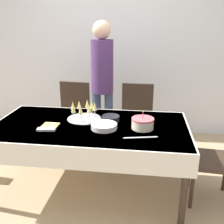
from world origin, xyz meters
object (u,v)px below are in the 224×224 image
at_px(birthday_cake, 143,123).
at_px(plate_stack_dessert, 111,118).
at_px(dining_chair_far_right, 136,119).
at_px(plate_stack_main, 104,126).
at_px(dining_chair_far_left, 73,116).
at_px(champagne_tray, 84,111).
at_px(person_standing, 102,76).
at_px(dining_chair_right_end, 223,153).

bearing_deg(birthday_cake, plate_stack_dessert, 152.27).
xyz_separation_m(dining_chair_far_right, plate_stack_main, (-0.27, -0.90, 0.24)).
height_order(dining_chair_far_left, plate_stack_dessert, dining_chair_far_left).
bearing_deg(plate_stack_dessert, birthday_cake, -27.73).
xyz_separation_m(birthday_cake, champagne_tray, (-0.61, 0.18, 0.03)).
distance_m(dining_chair_far_left, birthday_cake, 1.28).
bearing_deg(person_standing, dining_chair_right_end, -35.28).
height_order(plate_stack_main, plate_stack_dessert, same).
xyz_separation_m(dining_chair_far_left, dining_chair_far_right, (0.84, 0.00, 0.00)).
bearing_deg(birthday_cake, champagne_tray, 163.41).
distance_m(dining_chair_right_end, plate_stack_dessert, 1.13).
height_order(champagne_tray, plate_stack_dessert, champagne_tray).
xyz_separation_m(champagne_tray, person_standing, (0.07, 0.76, 0.22)).
bearing_deg(dining_chair_right_end, plate_stack_main, -176.26).
distance_m(champagne_tray, plate_stack_main, 0.34).
bearing_deg(dining_chair_far_right, plate_stack_main, -106.86).
relative_size(dining_chair_right_end, plate_stack_dessert, 5.26).
bearing_deg(person_standing, champagne_tray, -94.95).
xyz_separation_m(plate_stack_main, person_standing, (-0.18, 1.00, 0.28)).
relative_size(dining_chair_right_end, birthday_cake, 4.54).
bearing_deg(dining_chair_right_end, dining_chair_far_right, 135.85).
distance_m(dining_chair_right_end, champagne_tray, 1.41).
bearing_deg(dining_chair_far_left, champagne_tray, -64.36).
xyz_separation_m(dining_chair_right_end, person_standing, (-1.30, 0.92, 0.52)).
relative_size(dining_chair_far_left, person_standing, 0.55).
relative_size(dining_chair_far_left, dining_chair_far_right, 1.00).
bearing_deg(dining_chair_right_end, birthday_cake, -178.31).
bearing_deg(person_standing, dining_chair_far_left, -165.81).
bearing_deg(champagne_tray, dining_chair_far_right, 52.08).
bearing_deg(plate_stack_main, champagne_tray, 136.89).
height_order(dining_chair_far_left, person_standing, person_standing).
distance_m(dining_chair_far_left, plate_stack_dessert, 0.93).
xyz_separation_m(dining_chair_right_end, plate_stack_dessert, (-1.09, 0.15, 0.24)).
height_order(dining_chair_far_right, dining_chair_right_end, same).
bearing_deg(dining_chair_far_right, champagne_tray, -127.92).
height_order(dining_chair_far_right, birthday_cake, dining_chair_far_right).
relative_size(dining_chair_far_right, plate_stack_main, 3.90).
distance_m(birthday_cake, plate_stack_main, 0.36).
relative_size(dining_chair_far_right, dining_chair_right_end, 1.00).
xyz_separation_m(plate_stack_dessert, person_standing, (-0.21, 0.77, 0.28)).
distance_m(dining_chair_far_right, birthday_cake, 0.89).
height_order(dining_chair_far_left, dining_chair_right_end, same).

